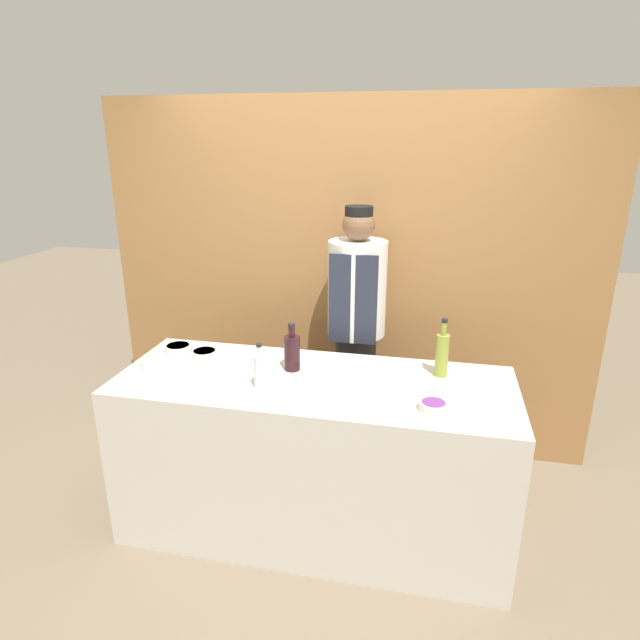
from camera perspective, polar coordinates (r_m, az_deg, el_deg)
name	(u,v)px	position (r m, az deg, el deg)	size (l,w,h in m)	color
ground_plane	(314,523)	(3.34, -0.62, -20.86)	(14.00, 14.00, 0.00)	#756651
cabinet_wall	(347,280)	(3.72, 2.92, 4.27)	(3.35, 0.18, 2.40)	olive
counter	(314,455)	(3.07, -0.65, -14.21)	(2.10, 0.79, 0.93)	beige
sauce_bowl_purple	(433,406)	(2.59, 12.00, -8.93)	(0.14, 0.14, 0.04)	silver
sauce_bowl_green	(153,364)	(3.10, -17.35, -4.49)	(0.14, 0.14, 0.05)	silver
sauce_bowl_red	(205,354)	(3.16, -12.22, -3.58)	(0.15, 0.15, 0.05)	silver
sauce_bowl_brown	(178,348)	(3.28, -14.89, -2.94)	(0.16, 0.16, 0.05)	silver
cutting_board	(342,379)	(2.82, 2.38, -6.33)	(0.38, 0.26, 0.02)	white
bottle_clear	(260,371)	(2.73, -6.43, -5.38)	(0.06, 0.06, 0.24)	silver
bottle_oil	(442,354)	(2.91, 12.88, -3.52)	(0.07, 0.07, 0.32)	olive
bottle_wine	(292,352)	(2.92, -3.00, -3.41)	(0.09, 0.09, 0.27)	black
chef_center	(356,332)	(3.47, 3.87, -1.24)	(0.37, 0.37, 1.75)	#28282D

